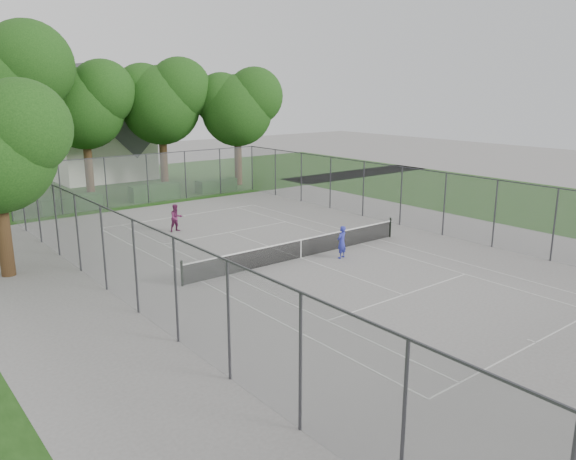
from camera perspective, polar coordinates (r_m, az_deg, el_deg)
ground at (r=27.15m, az=1.31°, el=-2.86°), size 120.00×120.00×0.00m
grass_far at (r=49.51m, az=-18.33°, el=4.21°), size 60.00×20.00×0.00m
grass_right at (r=44.18m, az=23.87°, el=2.58°), size 16.00×40.00×0.00m
court_markings at (r=27.15m, az=1.31°, el=-2.85°), size 11.03×23.83×0.01m
tennis_net at (r=27.01m, az=1.32°, el=-1.82°), size 12.87×0.10×1.10m
perimeter_fence at (r=26.68m, az=1.33°, el=0.86°), size 18.08×34.08×3.52m
tree_far_left at (r=43.97m, az=-26.91°, el=13.55°), size 8.71×7.95×12.52m
tree_far_midleft at (r=46.23m, az=-19.96°, el=12.13°), size 7.06×6.44×10.15m
tree_far_midright at (r=47.41m, az=-12.69°, el=12.89°), size 7.26×6.63×10.44m
tree_far_right at (r=47.59m, az=-5.07°, el=12.58°), size 6.76×6.17×9.72m
hedge_left at (r=40.18m, az=-21.20°, el=2.52°), size 4.00×1.20×1.00m
hedge_mid at (r=42.48m, az=-13.41°, el=3.78°), size 3.66×1.04×1.15m
hedge_right at (r=45.14m, az=-7.30°, el=4.53°), size 3.22×1.18×0.96m
house at (r=53.12m, az=-18.51°, el=9.20°), size 8.01×6.21×9.98m
girl_player at (r=27.07m, az=5.47°, el=-1.23°), size 0.65×0.50×1.59m
woman_player at (r=32.63m, az=-11.29°, el=1.21°), size 0.78×0.61×1.58m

